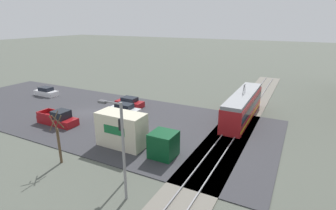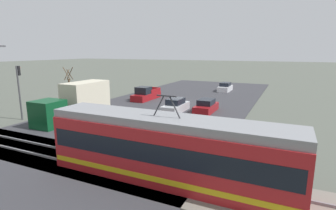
{
  "view_description": "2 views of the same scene",
  "coord_description": "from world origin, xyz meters",
  "px_view_note": "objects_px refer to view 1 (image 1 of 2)",
  "views": [
    {
      "loc": [
        26.05,
        26.64,
        12.72
      ],
      "look_at": [
        -1.36,
        12.4,
        2.7
      ],
      "focal_mm": 28.0,
      "sensor_mm": 36.0,
      "label": 1
    },
    {
      "loc": [
        -13.65,
        32.06,
        6.91
      ],
      "look_at": [
        -4.22,
        11.87,
        2.3
      ],
      "focal_mm": 28.0,
      "sensor_mm": 36.0,
      "label": 2
    }
  ],
  "objects_px": {
    "box_truck": "(131,133)",
    "sedan_car_2": "(130,103)",
    "pickup_truck": "(58,119)",
    "sedan_car_1": "(46,92)",
    "light_rail_tram": "(243,106)",
    "street_tree": "(59,141)",
    "traffic_light_pole": "(123,142)",
    "sedan_car_0": "(124,110)",
    "street_lamp_near_crossing": "(121,145)"
  },
  "relations": [
    {
      "from": "sedan_car_2",
      "to": "street_tree",
      "type": "height_order",
      "value": "street_tree"
    },
    {
      "from": "box_truck",
      "to": "pickup_truck",
      "type": "relative_size",
      "value": 1.58
    },
    {
      "from": "traffic_light_pole",
      "to": "street_lamp_near_crossing",
      "type": "relative_size",
      "value": 0.72
    },
    {
      "from": "traffic_light_pole",
      "to": "street_lamp_near_crossing",
      "type": "height_order",
      "value": "street_lamp_near_crossing"
    },
    {
      "from": "street_lamp_near_crossing",
      "to": "light_rail_tram",
      "type": "bearing_deg",
      "value": 168.85
    },
    {
      "from": "light_rail_tram",
      "to": "pickup_truck",
      "type": "relative_size",
      "value": 2.45
    },
    {
      "from": "sedan_car_0",
      "to": "sedan_car_2",
      "type": "distance_m",
      "value": 3.49
    },
    {
      "from": "light_rail_tram",
      "to": "sedan_car_2",
      "type": "height_order",
      "value": "light_rail_tram"
    },
    {
      "from": "box_truck",
      "to": "sedan_car_0",
      "type": "distance_m",
      "value": 10.59
    },
    {
      "from": "pickup_truck",
      "to": "light_rail_tram",
      "type": "bearing_deg",
      "value": 122.46
    },
    {
      "from": "sedan_car_2",
      "to": "street_tree",
      "type": "bearing_deg",
      "value": -166.47
    },
    {
      "from": "box_truck",
      "to": "street_tree",
      "type": "distance_m",
      "value": 6.87
    },
    {
      "from": "sedan_car_1",
      "to": "traffic_light_pole",
      "type": "relative_size",
      "value": 0.8
    },
    {
      "from": "pickup_truck",
      "to": "traffic_light_pole",
      "type": "relative_size",
      "value": 1.01
    },
    {
      "from": "light_rail_tram",
      "to": "sedan_car_2",
      "type": "xyz_separation_m",
      "value": [
        2.8,
        -16.43,
        -1.09
      ]
    },
    {
      "from": "street_lamp_near_crossing",
      "to": "sedan_car_0",
      "type": "bearing_deg",
      "value": -143.78
    },
    {
      "from": "box_truck",
      "to": "sedan_car_2",
      "type": "relative_size",
      "value": 2.0
    },
    {
      "from": "street_tree",
      "to": "box_truck",
      "type": "bearing_deg",
      "value": 141.97
    },
    {
      "from": "sedan_car_1",
      "to": "street_lamp_near_crossing",
      "type": "distance_m",
      "value": 33.55
    },
    {
      "from": "box_truck",
      "to": "sedan_car_2",
      "type": "distance_m",
      "value": 13.95
    },
    {
      "from": "street_lamp_near_crossing",
      "to": "traffic_light_pole",
      "type": "bearing_deg",
      "value": -145.25
    },
    {
      "from": "traffic_light_pole",
      "to": "box_truck",
      "type": "bearing_deg",
      "value": -150.96
    },
    {
      "from": "sedan_car_2",
      "to": "street_tree",
      "type": "xyz_separation_m",
      "value": [
        16.62,
        4.0,
        1.58
      ]
    },
    {
      "from": "light_rail_tram",
      "to": "box_truck",
      "type": "bearing_deg",
      "value": -30.36
    },
    {
      "from": "pickup_truck",
      "to": "sedan_car_1",
      "type": "bearing_deg",
      "value": -123.45
    },
    {
      "from": "sedan_car_1",
      "to": "street_lamp_near_crossing",
      "type": "bearing_deg",
      "value": 60.42
    },
    {
      "from": "pickup_truck",
      "to": "street_tree",
      "type": "xyz_separation_m",
      "value": [
        6.5,
        7.87,
        1.47
      ]
    },
    {
      "from": "sedan_car_2",
      "to": "traffic_light_pole",
      "type": "relative_size",
      "value": 0.8
    },
    {
      "from": "sedan_car_0",
      "to": "sedan_car_1",
      "type": "distance_m",
      "value": 18.15
    },
    {
      "from": "sedan_car_0",
      "to": "sedan_car_1",
      "type": "xyz_separation_m",
      "value": [
        -1.55,
        -18.08,
        -0.02
      ]
    },
    {
      "from": "light_rail_tram",
      "to": "street_tree",
      "type": "bearing_deg",
      "value": -32.63
    },
    {
      "from": "sedan_car_1",
      "to": "sedan_car_2",
      "type": "xyz_separation_m",
      "value": [
        -1.65,
        16.69,
        -0.01
      ]
    },
    {
      "from": "pickup_truck",
      "to": "sedan_car_0",
      "type": "xyz_separation_m",
      "value": [
        -6.91,
        5.27,
        -0.08
      ]
    },
    {
      "from": "pickup_truck",
      "to": "sedan_car_2",
      "type": "distance_m",
      "value": 10.83
    },
    {
      "from": "traffic_light_pole",
      "to": "street_tree",
      "type": "xyz_separation_m",
      "value": [
        0.43,
        -6.98,
        -1.26
      ]
    },
    {
      "from": "pickup_truck",
      "to": "sedan_car_1",
      "type": "height_order",
      "value": "pickup_truck"
    },
    {
      "from": "traffic_light_pole",
      "to": "street_lamp_near_crossing",
      "type": "xyz_separation_m",
      "value": [
        1.93,
        1.34,
        0.87
      ]
    },
    {
      "from": "box_truck",
      "to": "sedan_car_1",
      "type": "xyz_separation_m",
      "value": [
        -9.57,
        -24.91,
        -1.06
      ]
    },
    {
      "from": "street_tree",
      "to": "street_lamp_near_crossing",
      "type": "bearing_deg",
      "value": 79.83
    },
    {
      "from": "box_truck",
      "to": "pickup_truck",
      "type": "distance_m",
      "value": 12.18
    },
    {
      "from": "box_truck",
      "to": "street_lamp_near_crossing",
      "type": "bearing_deg",
      "value": 30.7
    },
    {
      "from": "light_rail_tram",
      "to": "box_truck",
      "type": "xyz_separation_m",
      "value": [
        14.02,
        -8.21,
        -0.02
      ]
    },
    {
      "from": "sedan_car_2",
      "to": "traffic_light_pole",
      "type": "xyz_separation_m",
      "value": [
        16.18,
        10.98,
        2.84
      ]
    },
    {
      "from": "sedan_car_1",
      "to": "traffic_light_pole",
      "type": "distance_m",
      "value": 31.38
    },
    {
      "from": "sedan_car_2",
      "to": "traffic_light_pole",
      "type": "distance_m",
      "value": 19.76
    },
    {
      "from": "box_truck",
      "to": "street_lamp_near_crossing",
      "type": "relative_size",
      "value": 1.15
    },
    {
      "from": "pickup_truck",
      "to": "street_tree",
      "type": "bearing_deg",
      "value": 50.44
    },
    {
      "from": "sedan_car_2",
      "to": "traffic_light_pole",
      "type": "bearing_deg",
      "value": -145.85
    },
    {
      "from": "box_truck",
      "to": "sedan_car_0",
      "type": "height_order",
      "value": "box_truck"
    },
    {
      "from": "sedan_car_0",
      "to": "sedan_car_1",
      "type": "height_order",
      "value": "sedan_car_0"
    }
  ]
}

